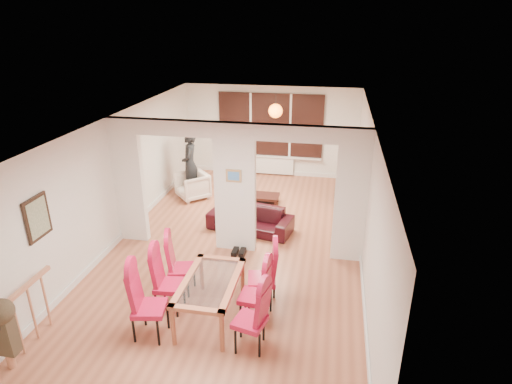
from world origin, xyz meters
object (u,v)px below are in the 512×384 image
(person, at_px, (190,164))
(sofa, at_px, (250,219))
(dining_chair_la, at_px, (149,303))
(television, at_px, (338,187))
(dining_chair_rb, at_px, (254,292))
(dining_chair_rc, at_px, (262,275))
(dining_chair_lb, at_px, (169,281))
(dining_chair_ra, at_px, (250,317))
(armchair, at_px, (192,186))
(bowl, at_px, (250,194))
(dining_chair_lc, at_px, (181,265))
(coffee_table, at_px, (259,199))
(bottle, at_px, (253,190))
(dining_table, at_px, (211,299))

(person, bearing_deg, sofa, 34.37)
(dining_chair_la, height_order, television, dining_chair_la)
(dining_chair_rb, distance_m, dining_chair_rc, 0.46)
(dining_chair_lb, bearing_deg, dining_chair_rc, 10.73)
(dining_chair_ra, height_order, armchair, dining_chair_ra)
(dining_chair_ra, bearing_deg, dining_chair_la, -164.95)
(bowl, bearing_deg, dining_chair_rc, -75.94)
(dining_chair_lc, bearing_deg, dining_chair_la, -107.39)
(sofa, xyz_separation_m, coffee_table, (-0.08, 1.46, -0.15))
(bottle, xyz_separation_m, bowl, (-0.08, 0.04, -0.11))
(dining_chair_la, distance_m, sofa, 3.67)
(dining_chair_rc, xyz_separation_m, sofa, (-0.70, 2.53, -0.28))
(sofa, distance_m, bottle, 1.41)
(dining_chair_lc, bearing_deg, bottle, 68.95)
(dining_chair_lc, distance_m, sofa, 2.55)
(dining_chair_lb, xyz_separation_m, coffee_table, (0.64, 4.41, -0.41))
(dining_chair_lb, bearing_deg, bottle, 77.74)
(dining_chair_la, bearing_deg, dining_chair_lc, 76.06)
(dining_chair_ra, bearing_deg, dining_chair_rc, 104.47)
(dining_chair_lb, relative_size, television, 1.02)
(dining_chair_lc, height_order, dining_chair_rb, dining_chair_rb)
(dining_chair_la, xyz_separation_m, coffee_table, (0.69, 5.04, -0.45))
(dining_chair_lc, distance_m, television, 5.31)
(dining_table, height_order, dining_chair_la, dining_chair_la)
(dining_chair_rc, xyz_separation_m, bowl, (-0.99, 3.96, -0.29))
(dining_chair_lc, bearing_deg, dining_chair_lb, -105.85)
(dining_chair_rc, distance_m, coffee_table, 4.09)
(armchair, distance_m, coffee_table, 1.75)
(dining_table, distance_m, armchair, 4.86)
(dining_chair_rb, relative_size, coffee_table, 1.04)
(dining_chair_la, xyz_separation_m, dining_chair_lc, (0.07, 1.13, -0.05))
(coffee_table, bearing_deg, bottle, -152.41)
(dining_chair_rc, distance_m, person, 4.98)
(dining_chair_lb, bearing_deg, dining_chair_ra, -28.59)
(bottle, height_order, bowl, bottle)
(dining_chair_lb, relative_size, bowl, 5.07)
(dining_chair_ra, distance_m, dining_chair_rc, 1.02)
(dining_chair_lc, xyz_separation_m, person, (-1.22, 4.14, 0.34))
(armchair, relative_size, coffee_table, 0.74)
(sofa, height_order, television, television)
(television, bearing_deg, armchair, 114.49)
(television, relative_size, coffee_table, 1.03)
(dining_chair_lc, distance_m, bottle, 3.87)
(dining_chair_ra, height_order, television, dining_chair_ra)
(dining_table, bearing_deg, armchair, 111.74)
(dining_chair_la, bearing_deg, dining_chair_lb, 74.84)
(armchair, xyz_separation_m, person, (-0.10, 0.21, 0.52))
(dining_chair_lb, xyz_separation_m, bottle, (0.51, 4.34, -0.16))
(dining_chair_lc, distance_m, dining_chair_rb, 1.46)
(dining_chair_ra, distance_m, armchair, 5.64)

